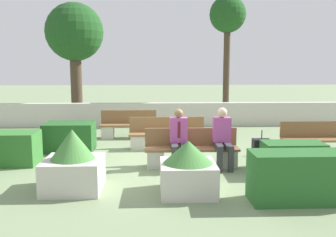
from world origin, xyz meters
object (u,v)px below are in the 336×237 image
object	(u,v)px
suitcase	(261,153)
tree_center_left	(228,19)
person_seated_woman	(223,135)
bench_front	(192,152)
tree_leftmost	(75,34)
planter_corner_left	(188,168)
person_seated_man	(179,137)
bench_right_side	(128,128)
bench_back	(320,143)
planter_corner_right	(73,163)
bench_left_side	(167,137)

from	to	relation	value
suitcase	tree_center_left	xyz separation A→B (m)	(0.54, 6.92, 3.65)
person_seated_woman	tree_center_left	size ratio (longest dim) A/B	0.27
bench_front	person_seated_woman	size ratio (longest dim) A/B	1.57
person_seated_woman	tree_leftmost	xyz separation A→B (m)	(-4.47, 6.66, 2.62)
planter_corner_left	person_seated_man	bearing A→B (deg)	91.82
bench_right_side	bench_back	xyz separation A→B (m)	(4.89, -2.38, 0.01)
bench_back	person_seated_man	world-z (taller)	person_seated_man
planter_corner_left	tree_leftmost	xyz separation A→B (m)	(-3.57, 8.26, 2.89)
bench_back	suitcase	distance (m)	2.03
planter_corner_left	suitcase	world-z (taller)	planter_corner_left
tree_center_left	planter_corner_right	bearing A→B (deg)	-117.72
bench_right_side	planter_corner_right	bearing A→B (deg)	-94.16
bench_left_side	bench_right_side	bearing A→B (deg)	120.36
bench_front	person_seated_man	distance (m)	0.50
bench_left_side	tree_center_left	bearing A→B (deg)	56.70
bench_right_side	person_seated_woman	bearing A→B (deg)	-52.14
bench_right_side	planter_corner_left	world-z (taller)	planter_corner_left
person_seated_woman	planter_corner_right	world-z (taller)	person_seated_woman
person_seated_woman	planter_corner_left	distance (m)	1.85
person_seated_man	planter_corner_left	xyz separation A→B (m)	(0.05, -1.59, -0.25)
person_seated_woman	tree_leftmost	size ratio (longest dim) A/B	0.29
bench_left_side	person_seated_woman	size ratio (longest dim) A/B	1.54
bench_front	planter_corner_left	world-z (taller)	planter_corner_left
person_seated_woman	tree_center_left	distance (m)	7.77
suitcase	bench_right_side	bearing A→B (deg)	132.75
bench_back	tree_leftmost	world-z (taller)	tree_leftmost
person_seated_man	bench_front	bearing A→B (deg)	26.32
person_seated_man	planter_corner_right	size ratio (longest dim) A/B	1.15
bench_front	tree_leftmost	world-z (taller)	tree_leftmost
planter_corner_right	suitcase	world-z (taller)	planter_corner_right
bench_left_side	tree_center_left	xyz separation A→B (m)	(2.54, 5.04, 3.64)
bench_right_side	tree_center_left	size ratio (longest dim) A/B	0.35
bench_front	planter_corner_left	xyz separation A→B (m)	(-0.24, -1.74, 0.12)
tree_leftmost	bench_right_side	bearing A→B (deg)	-56.16
bench_back	person_seated_woman	world-z (taller)	person_seated_woman
bench_back	person_seated_man	distance (m)	3.73
person_seated_man	planter_corner_left	bearing A→B (deg)	-88.18
planter_corner_left	suitcase	size ratio (longest dim) A/B	1.16
tree_center_left	person_seated_man	bearing A→B (deg)	-108.72
bench_front	planter_corner_right	bearing A→B (deg)	-147.05
bench_right_side	tree_center_left	bearing A→B (deg)	47.99
planter_corner_left	tree_center_left	xyz separation A→B (m)	(2.30, 8.52, 3.51)
planter_corner_left	suitcase	bearing A→B (deg)	42.23
bench_back	person_seated_man	bearing A→B (deg)	-172.98
bench_left_side	bench_back	size ratio (longest dim) A/B	1.07
person_seated_man	person_seated_woman	distance (m)	0.95
planter_corner_right	bench_front	bearing A→B (deg)	32.95
person_seated_woman	bench_front	bearing A→B (deg)	167.94
bench_front	suitcase	world-z (taller)	suitcase
bench_front	suitcase	bearing A→B (deg)	-5.36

